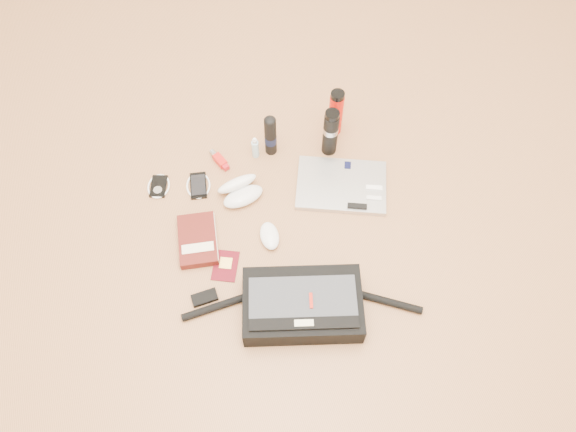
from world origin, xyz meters
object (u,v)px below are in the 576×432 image
(laptop, at_px, (342,186))
(thermos_red, at_px, (336,113))
(book, at_px, (198,240))
(thermos_black, at_px, (331,132))
(messenger_bag, at_px, (302,305))

(laptop, bearing_deg, thermos_red, 98.67)
(book, height_order, thermos_black, thermos_black)
(messenger_bag, bearing_deg, thermos_red, 77.82)
(messenger_bag, height_order, book, messenger_bag)
(messenger_bag, bearing_deg, laptop, 70.36)
(messenger_bag, relative_size, thermos_red, 3.59)
(laptop, bearing_deg, book, -150.92)
(laptop, distance_m, book, 0.61)
(book, bearing_deg, messenger_bag, -43.74)
(messenger_bag, relative_size, thermos_black, 3.49)
(thermos_black, relative_size, thermos_red, 1.03)
(laptop, height_order, book, book)
(book, bearing_deg, thermos_red, 36.60)
(messenger_bag, distance_m, thermos_red, 0.83)
(laptop, relative_size, thermos_black, 1.80)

